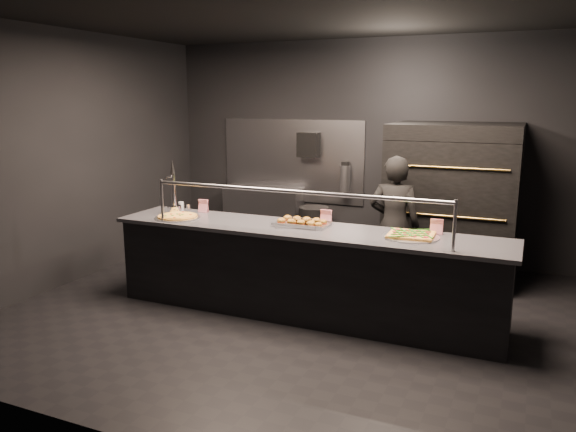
% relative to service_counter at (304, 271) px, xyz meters
% --- Properties ---
extents(room, '(6.04, 6.00, 3.00)m').
position_rel_service_counter_xyz_m(room, '(-0.02, 0.05, 1.03)').
color(room, black).
rests_on(room, ground).
extents(service_counter, '(4.10, 0.78, 1.37)m').
position_rel_service_counter_xyz_m(service_counter, '(0.00, 0.00, 0.00)').
color(service_counter, black).
rests_on(service_counter, ground).
extents(pizza_oven, '(1.50, 1.23, 1.91)m').
position_rel_service_counter_xyz_m(pizza_oven, '(1.20, 1.90, 0.50)').
color(pizza_oven, black).
rests_on(pizza_oven, ground).
extents(prep_shelf, '(1.20, 0.35, 0.90)m').
position_rel_service_counter_xyz_m(prep_shelf, '(-1.60, 2.32, -0.01)').
color(prep_shelf, '#99999E').
rests_on(prep_shelf, ground).
extents(towel_dispenser, '(0.30, 0.20, 0.35)m').
position_rel_service_counter_xyz_m(towel_dispenser, '(-0.90, 2.39, 1.09)').
color(towel_dispenser, black).
rests_on(towel_dispenser, room).
extents(fire_extinguisher, '(0.14, 0.14, 0.51)m').
position_rel_service_counter_xyz_m(fire_extinguisher, '(-0.35, 2.40, 0.60)').
color(fire_extinguisher, '#B2B2B7').
rests_on(fire_extinguisher, room).
extents(beer_tap, '(0.16, 0.23, 0.61)m').
position_rel_service_counter_xyz_m(beer_tap, '(-1.62, 0.08, 0.63)').
color(beer_tap, silver).
rests_on(beer_tap, service_counter).
extents(round_pizza, '(0.49, 0.49, 0.03)m').
position_rel_service_counter_xyz_m(round_pizza, '(-1.45, -0.10, 0.47)').
color(round_pizza, silver).
rests_on(round_pizza, service_counter).
extents(slider_tray_a, '(0.57, 0.49, 0.08)m').
position_rel_service_counter_xyz_m(slider_tray_a, '(-0.10, 0.11, 0.49)').
color(slider_tray_a, silver).
rests_on(slider_tray_a, service_counter).
extents(slider_tray_b, '(0.43, 0.33, 0.07)m').
position_rel_service_counter_xyz_m(slider_tray_b, '(-0.00, 0.11, 0.48)').
color(slider_tray_b, silver).
rests_on(slider_tray_b, service_counter).
extents(square_pizza, '(0.53, 0.53, 0.05)m').
position_rel_service_counter_xyz_m(square_pizza, '(1.07, 0.06, 0.47)').
color(square_pizza, silver).
rests_on(square_pizza, service_counter).
extents(condiment_jar, '(0.16, 0.06, 0.10)m').
position_rel_service_counter_xyz_m(condiment_jar, '(-1.62, 0.26, 0.50)').
color(condiment_jar, silver).
rests_on(condiment_jar, service_counter).
extents(tent_cards, '(2.74, 0.04, 0.15)m').
position_rel_service_counter_xyz_m(tent_cards, '(0.01, 0.28, 0.53)').
color(tent_cards, white).
rests_on(tent_cards, service_counter).
extents(trash_bin, '(0.42, 0.42, 0.71)m').
position_rel_service_counter_xyz_m(trash_bin, '(-0.70, 2.09, -0.11)').
color(trash_bin, black).
rests_on(trash_bin, ground).
extents(worker, '(0.61, 0.42, 1.58)m').
position_rel_service_counter_xyz_m(worker, '(0.68, 1.05, 0.33)').
color(worker, black).
rests_on(worker, ground).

